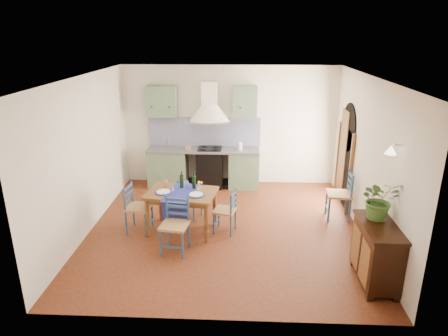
{
  "coord_description": "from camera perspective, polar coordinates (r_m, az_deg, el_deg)",
  "views": [
    {
      "loc": [
        0.3,
        -6.71,
        3.53
      ],
      "look_at": [
        -0.03,
        0.3,
        1.11
      ],
      "focal_mm": 32.0,
      "sensor_mm": 36.0,
      "label": 1
    }
  ],
  "objects": [
    {
      "name": "floor",
      "position": [
        7.58,
        0.12,
        -8.67
      ],
      "size": [
        5.0,
        5.0,
        0.0
      ],
      "primitive_type": "plane",
      "color": "#4B1910",
      "rests_on": "ground"
    },
    {
      "name": "back_wall",
      "position": [
        9.36,
        -2.12,
        3.69
      ],
      "size": [
        5.0,
        0.96,
        2.8
      ],
      "color": "beige",
      "rests_on": "ground"
    },
    {
      "name": "right_wall",
      "position": [
        7.64,
        19.27,
        1.3
      ],
      "size": [
        0.26,
        5.0,
        2.8
      ],
      "color": "beige",
      "rests_on": "ground"
    },
    {
      "name": "left_wall",
      "position": [
        7.57,
        -19.14,
        1.65
      ],
      "size": [
        0.04,
        5.0,
        2.8
      ],
      "primitive_type": "cube",
      "color": "beige",
      "rests_on": "ground"
    },
    {
      "name": "ceiling",
      "position": [
        6.75,
        0.14,
        12.91
      ],
      "size": [
        5.0,
        5.0,
        0.01
      ],
      "primitive_type": "cube",
      "color": "silver",
      "rests_on": "back_wall"
    },
    {
      "name": "dining_table",
      "position": [
        7.26,
        -6.08,
        -4.08
      ],
      "size": [
        1.33,
        1.03,
        1.09
      ],
      "color": "brown",
      "rests_on": "ground"
    },
    {
      "name": "chair_near",
      "position": [
        6.71,
        -7.0,
        -8.09
      ],
      "size": [
        0.5,
        0.5,
        0.93
      ],
      "color": "navy",
      "rests_on": "ground"
    },
    {
      "name": "chair_far",
      "position": [
        7.86,
        -4.96,
        -4.29
      ],
      "size": [
        0.49,
        0.49,
        0.82
      ],
      "color": "navy",
      "rests_on": "ground"
    },
    {
      "name": "chair_left",
      "position": [
        7.47,
        -12.32,
        -5.55
      ],
      "size": [
        0.47,
        0.47,
        0.91
      ],
      "color": "navy",
      "rests_on": "ground"
    },
    {
      "name": "chair_right",
      "position": [
        7.3,
        0.31,
        -6.15
      ],
      "size": [
        0.45,
        0.45,
        0.81
      ],
      "color": "navy",
      "rests_on": "ground"
    },
    {
      "name": "chair_spare",
      "position": [
        8.1,
        16.33,
        -3.68
      ],
      "size": [
        0.48,
        0.48,
        0.97
      ],
      "color": "navy",
      "rests_on": "ground"
    },
    {
      "name": "sideboard",
      "position": [
        6.28,
        20.91,
        -11.07
      ],
      "size": [
        0.5,
        1.05,
        0.94
      ],
      "color": "black",
      "rests_on": "ground"
    },
    {
      "name": "potted_plant",
      "position": [
        6.15,
        21.34,
        -4.21
      ],
      "size": [
        0.57,
        0.5,
        0.6
      ],
      "primitive_type": "imported",
      "rotation": [
        0.0,
        0.0,
        0.06
      ],
      "color": "#3A5F27",
      "rests_on": "sideboard"
    }
  ]
}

